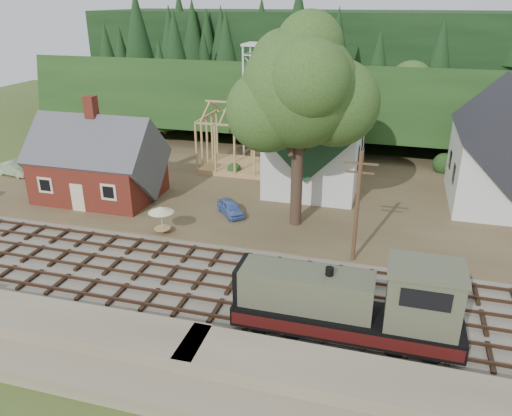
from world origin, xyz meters
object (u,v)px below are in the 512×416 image
(car_green, at_px, (14,169))
(patio_set, at_px, (161,211))
(locomotive, at_px, (355,305))
(car_blue, at_px, (231,208))

(car_green, distance_m, patio_set, 21.98)
(locomotive, bearing_deg, car_green, 154.77)
(patio_set, bearing_deg, car_green, 157.93)
(locomotive, xyz_separation_m, patio_set, (-15.20, 8.50, 0.06))
(locomotive, relative_size, patio_set, 5.41)
(locomotive, bearing_deg, patio_set, 150.78)
(car_green, bearing_deg, patio_set, -103.24)
(locomotive, relative_size, car_blue, 3.38)
(locomotive, height_order, car_blue, locomotive)
(car_blue, distance_m, car_green, 24.45)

